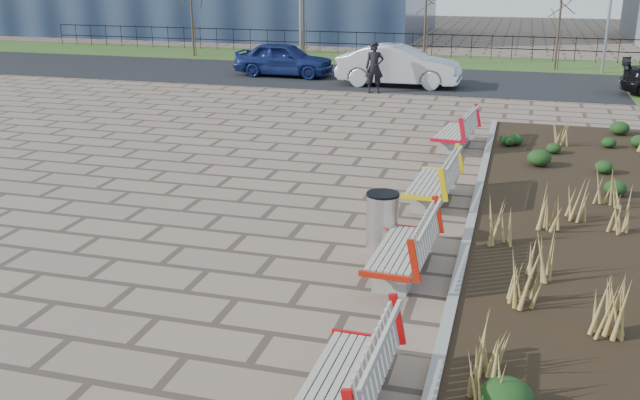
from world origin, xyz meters
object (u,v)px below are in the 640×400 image
(pedestrian, at_px, (374,67))
(lamp_east, at_px, (611,3))
(bench_b, at_px, (400,246))
(bench_d, at_px, (454,130))
(bench_c, at_px, (431,179))
(bench_a, at_px, (340,375))
(litter_bin, at_px, (382,221))
(car_silver, at_px, (399,66))
(car_blue, at_px, (284,59))

(pedestrian, height_order, lamp_east, lamp_east)
(bench_b, xyz_separation_m, bench_d, (0.00, 8.45, 0.00))
(bench_c, height_order, bench_d, same)
(bench_a, xyz_separation_m, litter_bin, (-0.49, 4.84, -0.01))
(car_silver, bearing_deg, bench_d, -160.91)
(pedestrian, relative_size, car_silver, 0.39)
(bench_d, height_order, litter_bin, bench_d)
(bench_b, bearing_deg, bench_d, 92.54)
(bench_b, bearing_deg, car_silver, 102.42)
(car_silver, xyz_separation_m, lamp_east, (8.11, 5.82, 2.22))
(bench_b, bearing_deg, car_blue, 116.09)
(bench_a, xyz_separation_m, bench_c, (0.00, 7.54, 0.00))
(litter_bin, xyz_separation_m, car_blue, (-7.82, 18.04, 0.25))
(bench_b, relative_size, car_silver, 0.43)
(bench_a, distance_m, bench_b, 3.82)
(pedestrian, bearing_deg, car_blue, 130.32)
(bench_c, relative_size, car_blue, 0.50)
(bench_b, height_order, bench_c, same)
(bench_d, xyz_separation_m, car_blue, (-8.31, 10.62, 0.24))
(bench_a, bearing_deg, car_blue, 111.50)
(bench_a, xyz_separation_m, pedestrian, (-3.76, 19.96, 0.45))
(bench_c, relative_size, lamp_east, 0.35)
(lamp_east, bearing_deg, car_blue, -160.90)
(lamp_east, bearing_deg, car_silver, -144.33)
(car_blue, bearing_deg, pedestrian, -120.90)
(car_blue, bearing_deg, litter_bin, -154.74)
(car_silver, height_order, lamp_east, lamp_east)
(bench_a, distance_m, bench_c, 7.54)
(bench_a, distance_m, car_blue, 24.35)
(bench_a, xyz_separation_m, car_silver, (-3.11, 21.68, 0.32))
(bench_c, distance_m, pedestrian, 12.98)
(bench_d, distance_m, litter_bin, 7.44)
(bench_a, bearing_deg, car_silver, 99.71)
(bench_c, bearing_deg, car_silver, 105.67)
(bench_c, xyz_separation_m, litter_bin, (-0.49, -2.70, -0.01))
(bench_c, bearing_deg, lamp_east, 79.20)
(litter_bin, relative_size, car_silver, 0.20)
(litter_bin, xyz_separation_m, pedestrian, (-3.27, 15.12, 0.46))
(bench_c, relative_size, car_silver, 0.43)
(bench_d, bearing_deg, car_blue, 134.49)
(pedestrian, bearing_deg, bench_a, -96.30)
(bench_a, relative_size, pedestrian, 1.10)
(bench_a, relative_size, car_silver, 0.43)
(bench_a, xyz_separation_m, bench_d, (0.00, 12.27, 0.00))
(bench_b, bearing_deg, lamp_east, 80.62)
(bench_d, height_order, car_blue, car_blue)
(bench_d, height_order, car_silver, car_silver)
(bench_c, height_order, lamp_east, lamp_east)
(car_silver, bearing_deg, lamp_east, -53.52)
(car_blue, distance_m, car_silver, 5.34)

